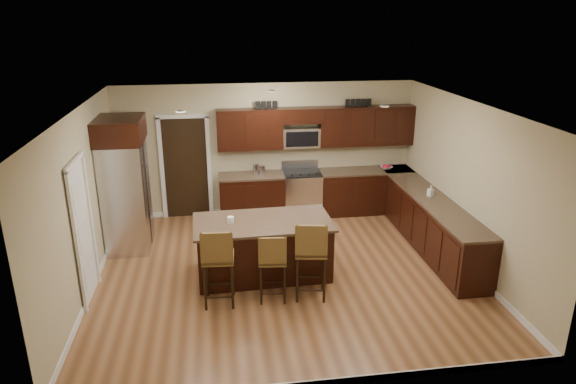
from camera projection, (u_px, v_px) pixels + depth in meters
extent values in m
plane|color=brown|center=(286.00, 272.00, 8.37)|extent=(6.00, 6.00, 0.00)
plane|color=silver|center=(285.00, 107.00, 7.47)|extent=(6.00, 6.00, 0.00)
plane|color=tan|center=(267.00, 150.00, 10.48)|extent=(6.00, 0.00, 6.00)
plane|color=tan|center=(83.00, 204.00, 7.51)|extent=(0.00, 5.50, 5.50)
plane|color=tan|center=(468.00, 185.00, 8.32)|extent=(0.00, 5.50, 5.50)
cube|color=black|center=(252.00, 197.00, 10.46)|extent=(1.30, 0.60, 0.88)
cube|color=black|center=(365.00, 192.00, 10.78)|extent=(1.94, 0.60, 0.88)
cube|color=black|center=(433.00, 227.00, 9.03)|extent=(0.60, 3.35, 0.88)
cube|color=brown|center=(251.00, 176.00, 10.31)|extent=(1.30, 0.63, 0.04)
cube|color=brown|center=(366.00, 171.00, 10.63)|extent=(1.94, 0.63, 0.04)
cube|color=brown|center=(436.00, 202.00, 8.88)|extent=(0.63, 3.35, 0.04)
cube|color=black|center=(250.00, 129.00, 10.13)|extent=(1.30, 0.33, 0.80)
cube|color=black|center=(366.00, 126.00, 10.45)|extent=(1.94, 0.33, 0.80)
cube|color=black|center=(301.00, 115.00, 10.18)|extent=(0.76, 0.33, 0.30)
cube|color=silver|center=(302.00, 194.00, 10.59)|extent=(0.76, 0.64, 0.90)
cube|color=black|center=(302.00, 173.00, 10.44)|extent=(0.76, 0.60, 0.03)
cube|color=black|center=(304.00, 199.00, 10.31)|extent=(0.65, 0.01, 0.45)
cube|color=silver|center=(300.00, 164.00, 10.66)|extent=(0.76, 0.05, 0.18)
cube|color=silver|center=(301.00, 137.00, 10.35)|extent=(0.76, 0.31, 0.40)
cube|color=black|center=(186.00, 168.00, 10.35)|extent=(0.85, 0.03, 2.06)
cube|color=white|center=(83.00, 233.00, 7.34)|extent=(0.03, 0.80, 2.04)
cube|color=black|center=(263.00, 249.00, 8.19)|extent=(2.09, 1.09, 0.88)
cube|color=brown|center=(263.00, 222.00, 8.03)|extent=(2.19, 1.20, 0.04)
cube|color=black|center=(264.00, 271.00, 8.32)|extent=(2.01, 1.01, 0.09)
cube|color=brown|center=(218.00, 258.00, 7.27)|extent=(0.47, 0.47, 0.06)
cube|color=brown|center=(217.00, 249.00, 7.00)|extent=(0.45, 0.07, 0.48)
cylinder|color=black|center=(206.00, 289.00, 7.19)|extent=(0.04, 0.04, 0.69)
cylinder|color=black|center=(233.00, 287.00, 7.24)|extent=(0.04, 0.04, 0.69)
cylinder|color=black|center=(206.00, 276.00, 7.54)|extent=(0.04, 0.04, 0.69)
cylinder|color=black|center=(232.00, 274.00, 7.60)|extent=(0.04, 0.04, 0.69)
cube|color=brown|center=(272.00, 259.00, 7.40)|extent=(0.43, 0.43, 0.06)
cube|color=brown|center=(272.00, 252.00, 7.16)|extent=(0.40, 0.08, 0.42)
cylinder|color=black|center=(262.00, 286.00, 7.33)|extent=(0.03, 0.03, 0.61)
cylinder|color=black|center=(286.00, 285.00, 7.37)|extent=(0.03, 0.03, 0.61)
cylinder|color=black|center=(260.00, 275.00, 7.65)|extent=(0.03, 0.03, 0.61)
cylinder|color=black|center=(283.00, 273.00, 7.69)|extent=(0.03, 0.03, 0.61)
cube|color=brown|center=(311.00, 251.00, 7.44)|extent=(0.53, 0.53, 0.07)
cube|color=brown|center=(311.00, 242.00, 7.17)|extent=(0.46, 0.12, 0.49)
cylinder|color=black|center=(300.00, 282.00, 7.36)|extent=(0.04, 0.04, 0.71)
cylinder|color=black|center=(326.00, 280.00, 7.41)|extent=(0.04, 0.04, 0.71)
cylinder|color=black|center=(295.00, 269.00, 7.73)|extent=(0.04, 0.04, 0.71)
cylinder|color=black|center=(321.00, 267.00, 7.78)|extent=(0.04, 0.04, 0.71)
cube|color=silver|center=(126.00, 196.00, 8.97)|extent=(0.72, 0.97, 1.94)
cube|color=black|center=(148.00, 195.00, 9.02)|extent=(0.01, 0.02, 1.84)
cylinder|color=silver|center=(148.00, 191.00, 8.91)|extent=(0.02, 0.02, 0.86)
cylinder|color=silver|center=(149.00, 188.00, 9.06)|extent=(0.02, 0.02, 0.86)
cube|color=black|center=(119.00, 130.00, 8.58)|extent=(0.78, 1.03, 0.41)
cube|color=olive|center=(265.00, 242.00, 9.46)|extent=(1.02, 0.77, 0.01)
imported|color=silver|center=(386.00, 168.00, 10.67)|extent=(0.28, 0.28, 0.06)
imported|color=#B2B2B2|center=(431.00, 191.00, 9.07)|extent=(0.12, 0.12, 0.20)
cylinder|color=silver|center=(256.00, 169.00, 10.28)|extent=(0.12, 0.12, 0.22)
cylinder|color=silver|center=(262.00, 170.00, 10.30)|extent=(0.11, 0.11, 0.18)
cylinder|color=white|center=(231.00, 220.00, 7.94)|extent=(0.10, 0.10, 0.10)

